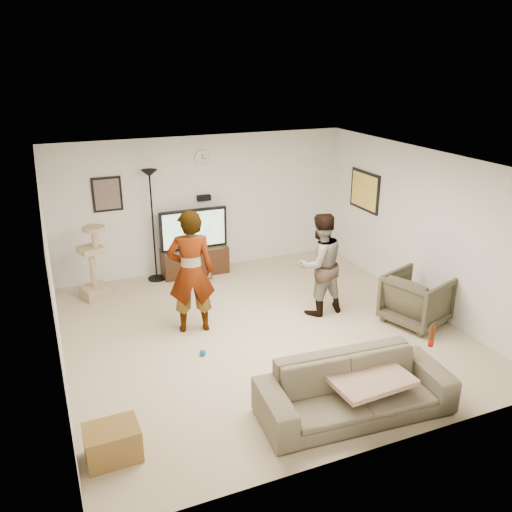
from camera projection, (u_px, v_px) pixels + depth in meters
name	position (u px, v px, depth m)	size (l,w,h in m)	color
floor	(261.00, 331.00, 7.77)	(5.50, 5.50, 0.02)	#C0AB8E
ceiling	(262.00, 161.00, 6.87)	(5.50, 5.50, 0.02)	silver
wall_back	(203.00, 204.00, 9.70)	(5.50, 0.04, 2.50)	silver
wall_front	(376.00, 345.00, 4.94)	(5.50, 0.04, 2.50)	silver
wall_left	(52.00, 282.00, 6.33)	(0.04, 5.50, 2.50)	silver
wall_right	(421.00, 228.00, 8.30)	(0.04, 5.50, 2.50)	silver
wall_clock	(202.00, 158.00, 9.37)	(0.26, 0.26, 0.04)	white
wall_speaker	(204.00, 198.00, 9.60)	(0.25, 0.10, 0.10)	black
picture_back	(107.00, 194.00, 8.95)	(0.42, 0.03, 0.52)	brown
picture_right	(365.00, 191.00, 9.59)	(0.03, 0.78, 0.62)	gold
tv_stand	(195.00, 261.00, 9.74)	(1.21, 0.45, 0.50)	black
console_box	(201.00, 279.00, 9.47)	(0.40, 0.30, 0.07)	#B9B9BD
tv	(193.00, 229.00, 9.52)	(1.24, 0.08, 0.74)	black
tv_screen	(194.00, 230.00, 9.48)	(1.14, 0.01, 0.65)	#77E341
floor_lamp	(153.00, 226.00, 9.22)	(0.32, 0.32, 2.01)	black
cat_tree	(92.00, 262.00, 8.64)	(0.40, 0.40, 1.25)	tan
person_left	(191.00, 272.00, 7.49)	(0.67, 0.44, 1.84)	#97979F
person_right	(320.00, 264.00, 8.06)	(0.79, 0.61, 1.62)	navy
sofa	(355.00, 389.00, 5.87)	(2.18, 0.85, 0.64)	brown
throw_blanket	(368.00, 377.00, 5.88)	(0.90, 0.70, 0.06)	tan
beer_bottle	(432.00, 337.00, 6.07)	(0.06, 0.06, 0.25)	#4F2207
armchair	(417.00, 299.00, 7.88)	(0.83, 0.85, 0.78)	#393626
side_table	(113.00, 443.00, 5.25)	(0.53, 0.40, 0.36)	brown
toy_ball	(203.00, 353.00, 7.10)	(0.09, 0.09, 0.09)	#08598A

